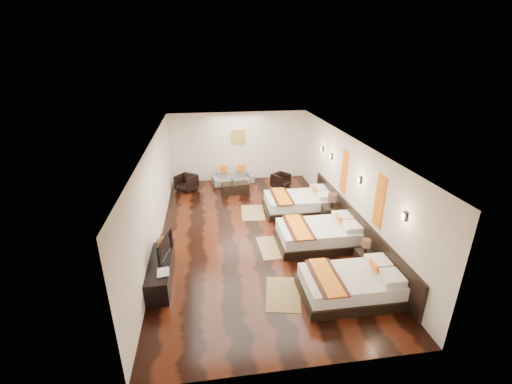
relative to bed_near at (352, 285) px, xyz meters
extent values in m
cube|color=black|center=(-1.70, 3.06, -0.28)|extent=(5.50, 9.50, 0.01)
cube|color=white|center=(-1.70, 3.06, 2.52)|extent=(5.50, 9.50, 0.01)
cube|color=silver|center=(-1.70, 7.81, 1.12)|extent=(5.50, 0.01, 2.80)
cube|color=silver|center=(-4.45, 3.06, 1.12)|extent=(0.01, 9.50, 2.80)
cube|color=silver|center=(1.05, 3.06, 1.12)|extent=(0.01, 9.50, 2.80)
cube|color=black|center=(1.01, 2.26, 0.17)|extent=(0.08, 6.60, 0.90)
cube|color=black|center=(-0.03, 0.00, -0.17)|extent=(2.17, 1.34, 0.23)
cube|color=white|center=(-0.03, 0.00, 0.10)|extent=(2.07, 1.24, 0.31)
cube|color=orange|center=(0.49, 0.00, 0.38)|extent=(0.16, 0.33, 0.33)
cube|color=#38190F|center=(-0.60, 0.00, 0.26)|extent=(0.57, 1.36, 0.02)
cube|color=orange|center=(-0.60, 0.00, 0.28)|extent=(0.39, 1.36, 0.02)
cube|color=black|center=(-0.03, 2.21, -0.16)|extent=(2.31, 1.43, 0.24)
cube|color=white|center=(-0.03, 2.21, 0.12)|extent=(2.20, 1.32, 0.33)
cube|color=orange|center=(0.52, 2.21, 0.42)|extent=(0.17, 0.35, 0.35)
cube|color=#38190F|center=(-0.63, 2.21, 0.30)|extent=(0.60, 1.45, 0.02)
cube|color=orange|center=(-0.63, 2.21, 0.31)|extent=(0.42, 1.45, 0.02)
cube|color=black|center=(-0.03, 4.38, -0.16)|extent=(2.28, 1.41, 0.24)
cube|color=white|center=(-0.03, 4.38, 0.12)|extent=(2.17, 1.30, 0.33)
cube|color=orange|center=(0.51, 4.38, 0.41)|extent=(0.17, 0.35, 0.35)
cube|color=#38190F|center=(-0.62, 4.38, 0.29)|extent=(0.60, 1.43, 0.02)
cube|color=orange|center=(-0.62, 4.38, 0.31)|extent=(0.41, 1.43, 0.02)
cube|color=black|center=(0.75, 0.98, -0.06)|extent=(0.40, 0.40, 0.44)
cylinder|color=black|center=(0.75, 0.98, 0.25)|extent=(0.07, 0.07, 0.18)
cylinder|color=#3F2619|center=(0.75, 0.98, 0.41)|extent=(0.21, 0.21, 0.20)
cube|color=black|center=(0.75, 3.40, -0.01)|extent=(0.50, 0.50, 0.56)
cylinder|color=black|center=(0.75, 3.40, 0.38)|extent=(0.09, 0.09, 0.22)
cylinder|color=#3F2619|center=(0.75, 3.40, 0.58)|extent=(0.27, 0.27, 0.24)
cube|color=#A18452|center=(-1.47, 0.25, -0.28)|extent=(0.97, 1.33, 0.01)
cube|color=#A18452|center=(-1.32, 2.21, -0.28)|extent=(0.78, 1.22, 0.01)
cube|color=#A18452|center=(-1.58, 4.46, -0.28)|extent=(0.83, 1.25, 0.01)
cube|color=black|center=(-4.20, 1.11, -0.01)|extent=(0.50, 1.80, 0.55)
imported|color=black|center=(-4.15, 1.31, 0.53)|extent=(0.33, 0.92, 0.53)
imported|color=black|center=(-4.20, 0.64, 0.28)|extent=(0.29, 0.37, 0.03)
imported|color=brown|center=(-4.20, 1.83, 0.43)|extent=(0.38, 0.38, 0.32)
imported|color=gray|center=(-2.00, 7.32, -0.04)|extent=(1.76, 0.97, 0.49)
imported|color=black|center=(-3.84, 6.80, 0.03)|extent=(0.96, 0.97, 0.64)
imported|color=black|center=(-0.15, 6.65, 0.00)|extent=(0.86, 0.86, 0.56)
cube|color=black|center=(-2.00, 6.27, -0.08)|extent=(1.05, 0.60, 0.40)
imported|color=#2E6120|center=(-2.09, 6.20, 0.24)|extent=(0.25, 0.22, 0.25)
cube|color=#D86014|center=(1.03, 1.16, 1.42)|extent=(0.04, 0.40, 1.30)
cube|color=#D86014|center=(1.03, 3.36, 1.42)|extent=(0.04, 0.40, 1.30)
cube|color=black|center=(1.01, 0.06, 1.57)|extent=(0.06, 0.12, 0.18)
cube|color=#FFD18C|center=(0.98, 0.06, 1.57)|extent=(0.02, 0.10, 0.14)
cube|color=black|center=(1.01, 2.26, 1.57)|extent=(0.06, 0.12, 0.18)
cube|color=#FFD18C|center=(0.98, 2.26, 1.57)|extent=(0.02, 0.10, 0.14)
cube|color=black|center=(1.01, 4.46, 1.57)|extent=(0.06, 0.12, 0.18)
cube|color=#FFD18C|center=(0.98, 4.46, 1.57)|extent=(0.02, 0.10, 0.14)
cube|color=black|center=(1.01, 5.36, 1.57)|extent=(0.06, 0.12, 0.18)
cube|color=#FFD18C|center=(0.98, 5.36, 1.57)|extent=(0.02, 0.10, 0.14)
cube|color=#AD873F|center=(-1.70, 7.79, 1.52)|extent=(0.60, 0.04, 0.60)
camera|label=1|loc=(-2.97, -5.78, 4.75)|focal=24.03mm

